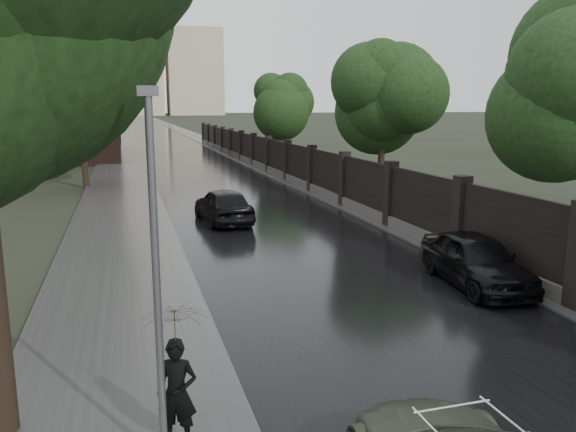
# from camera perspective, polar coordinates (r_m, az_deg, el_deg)

# --- Properties ---
(road) EXTENTS (8.00, 420.00, 0.02)m
(road) POSITION_cam_1_polar(r_m,az_deg,el_deg) (195.58, -14.78, 9.34)
(road) COLOR black
(road) RESTS_ON ground
(sidewalk_left) EXTENTS (4.00, 420.00, 0.16)m
(sidewalk_left) POSITION_cam_1_polar(r_m,az_deg,el_deg) (195.50, -16.56, 9.27)
(sidewalk_left) COLOR #2D2D2D
(sidewalk_left) RESTS_ON ground
(verge_right) EXTENTS (3.00, 420.00, 0.08)m
(verge_right) POSITION_cam_1_polar(r_m,az_deg,el_deg) (195.82, -13.15, 9.43)
(verge_right) COLOR #2D2D2D
(verge_right) RESTS_ON ground
(fence_right) EXTENTS (0.45, 75.72, 2.70)m
(fence_right) POSITION_cam_1_polar(r_m,az_deg,el_deg) (39.03, -0.88, 5.44)
(fence_right) COLOR #383533
(fence_right) RESTS_ON ground
(tree_left_far) EXTENTS (4.25, 4.25, 7.39)m
(tree_left_far) POSITION_cam_1_polar(r_m,az_deg,el_deg) (35.51, -20.36, 11.04)
(tree_left_far) COLOR black
(tree_left_far) RESTS_ON ground
(tree_right_b) EXTENTS (4.08, 4.08, 7.01)m
(tree_right_b) POSITION_cam_1_polar(r_m,az_deg,el_deg) (30.45, 9.62, 11.11)
(tree_right_b) COLOR black
(tree_right_b) RESTS_ON ground
(tree_right_c) EXTENTS (4.08, 4.08, 7.01)m
(tree_right_c) POSITION_cam_1_polar(r_m,az_deg,el_deg) (47.32, -0.06, 11.22)
(tree_right_c) COLOR black
(tree_right_c) RESTS_ON ground
(lamp_post) EXTENTS (0.25, 0.12, 5.11)m
(lamp_post) POSITION_cam_1_polar(r_m,az_deg,el_deg) (7.28, -13.19, -6.80)
(lamp_post) COLOR #59595E
(lamp_post) RESTS_ON ground
(traffic_light) EXTENTS (0.16, 0.32, 4.00)m
(traffic_light) POSITION_cam_1_polar(r_m,az_deg,el_deg) (30.56, -13.65, 6.16)
(traffic_light) COLOR #59595E
(traffic_light) RESTS_ON ground
(stalinist_tower) EXTENTS (92.00, 30.00, 159.00)m
(stalinist_tower) POSITION_cam_1_polar(r_m,az_deg,el_deg) (307.32, -15.80, 16.99)
(stalinist_tower) COLOR tan
(stalinist_tower) RESTS_ON ground
(hatchback_left) EXTENTS (2.15, 4.56, 1.51)m
(hatchback_left) POSITION_cam_1_polar(r_m,az_deg,el_deg) (23.86, -6.60, 1.10)
(hatchback_left) COLOR black
(hatchback_left) RESTS_ON ground
(car_right_near) EXTENTS (2.12, 4.42, 1.46)m
(car_right_near) POSITION_cam_1_polar(r_m,az_deg,el_deg) (16.25, 18.54, -4.25)
(car_right_near) COLOR black
(car_right_near) RESTS_ON ground
(pedestrian_umbrella) EXTENTS (1.19, 1.20, 2.46)m
(pedestrian_umbrella) POSITION_cam_1_polar(r_m,az_deg,el_deg) (7.97, -11.43, -11.85)
(pedestrian_umbrella) COLOR black
(pedestrian_umbrella) RESTS_ON sidewalk_left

